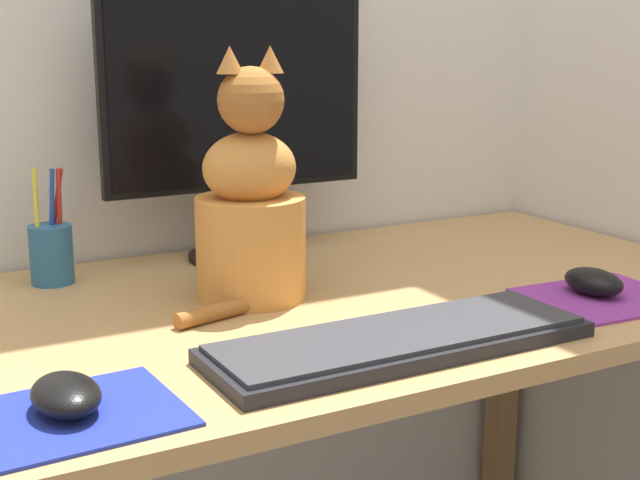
# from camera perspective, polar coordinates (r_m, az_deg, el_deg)

# --- Properties ---
(desk) EXTENTS (1.37, 0.71, 0.72)m
(desk) POSITION_cam_1_polar(r_m,az_deg,el_deg) (1.30, -0.83, -7.61)
(desk) COLOR tan
(desk) RESTS_ON ground_plane
(monitor) EXTENTS (0.45, 0.17, 0.47)m
(monitor) POSITION_cam_1_polar(r_m,az_deg,el_deg) (1.46, -5.38, 8.84)
(monitor) COLOR black
(monitor) RESTS_ON desk
(keyboard) EXTENTS (0.48, 0.16, 0.02)m
(keyboard) POSITION_cam_1_polar(r_m,az_deg,el_deg) (1.08, 5.25, -6.39)
(keyboard) COLOR black
(keyboard) RESTS_ON desk
(mousepad_left) EXTENTS (0.20, 0.18, 0.00)m
(mousepad_left) POSITION_cam_1_polar(r_m,az_deg,el_deg) (0.93, -15.17, -10.72)
(mousepad_left) COLOR #1E2D9E
(mousepad_left) RESTS_ON desk
(mousepad_right) EXTENTS (0.22, 0.19, 0.00)m
(mousepad_right) POSITION_cam_1_polar(r_m,az_deg,el_deg) (1.34, 17.75, -3.51)
(mousepad_right) COLOR purple
(mousepad_right) RESTS_ON desk
(computer_mouse_left) EXTENTS (0.07, 0.10, 0.04)m
(computer_mouse_left) POSITION_cam_1_polar(r_m,az_deg,el_deg) (0.93, -15.96, -9.50)
(computer_mouse_left) COLOR black
(computer_mouse_left) RESTS_ON mousepad_left
(computer_mouse_right) EXTENTS (0.06, 0.10, 0.04)m
(computer_mouse_right) POSITION_cam_1_polar(r_m,az_deg,el_deg) (1.34, 17.10, -2.56)
(computer_mouse_right) COLOR black
(computer_mouse_right) RESTS_ON mousepad_right
(cat) EXTENTS (0.23, 0.18, 0.35)m
(cat) POSITION_cam_1_polar(r_m,az_deg,el_deg) (1.25, -4.48, 2.06)
(cat) COLOR #D6893D
(cat) RESTS_ON desk
(pen_cup) EXTENTS (0.06, 0.06, 0.18)m
(pen_cup) POSITION_cam_1_polar(r_m,az_deg,el_deg) (1.40, -16.81, -0.72)
(pen_cup) COLOR #286089
(pen_cup) RESTS_ON desk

